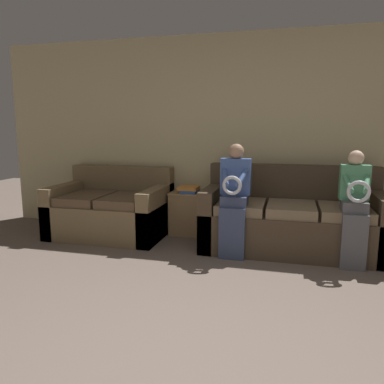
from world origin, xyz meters
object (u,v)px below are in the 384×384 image
at_px(child_right_seated, 354,204).
at_px(side_shelf, 189,213).
at_px(book_stack, 189,189).
at_px(couch_main, 291,220).
at_px(child_left_seated, 234,196).
at_px(couch_side, 112,211).

distance_m(child_right_seated, side_shelf, 2.04).
height_order(child_right_seated, book_stack, child_right_seated).
relative_size(couch_main, child_right_seated, 1.70).
distance_m(couch_main, child_left_seated, 0.78).
bearing_deg(couch_side, side_shelf, 15.06).
distance_m(couch_main, couch_side, 2.26).
bearing_deg(book_stack, child_left_seated, -44.53).
bearing_deg(couch_side, couch_main, -1.14).
xyz_separation_m(couch_side, child_right_seated, (2.86, -0.43, 0.33)).
bearing_deg(couch_main, child_left_seated, -148.05).
xyz_separation_m(couch_main, couch_side, (-2.26, 0.04, -0.02)).
distance_m(child_right_seated, book_stack, 2.00).
bearing_deg(couch_main, child_right_seated, -32.39).
relative_size(child_left_seated, side_shelf, 2.18).
bearing_deg(couch_main, couch_side, 178.86).
bearing_deg(side_shelf, couch_main, -13.48).
bearing_deg(couch_side, child_right_seated, -8.46).
height_order(child_left_seated, child_right_seated, child_left_seated).
xyz_separation_m(child_right_seated, side_shelf, (-1.88, 0.69, -0.35)).
height_order(child_right_seated, side_shelf, child_right_seated).
bearing_deg(child_left_seated, side_shelf, 135.05).
bearing_deg(child_left_seated, child_right_seated, -0.31).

